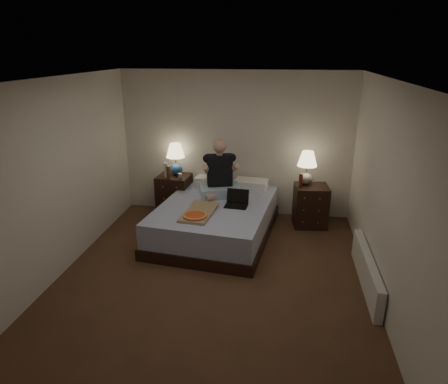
% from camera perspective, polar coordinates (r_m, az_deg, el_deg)
% --- Properties ---
extents(floor, '(4.00, 4.50, 0.00)m').
position_cam_1_polar(floor, '(5.37, -1.48, -11.83)').
color(floor, brown).
rests_on(floor, ground).
extents(ceiling, '(4.00, 4.50, 0.00)m').
position_cam_1_polar(ceiling, '(4.58, -1.76, 15.85)').
color(ceiling, white).
rests_on(ceiling, ground).
extents(wall_back, '(4.00, 0.00, 2.50)m').
position_cam_1_polar(wall_back, '(6.98, 1.68, 6.81)').
color(wall_back, silver).
rests_on(wall_back, ground).
extents(wall_front, '(4.00, 0.00, 2.50)m').
position_cam_1_polar(wall_front, '(2.86, -9.84, -13.67)').
color(wall_front, silver).
rests_on(wall_front, ground).
extents(wall_left, '(0.00, 4.50, 2.50)m').
position_cam_1_polar(wall_left, '(5.54, -22.45, 1.84)').
color(wall_left, silver).
rests_on(wall_left, ground).
extents(wall_right, '(0.00, 4.50, 2.50)m').
position_cam_1_polar(wall_right, '(4.91, 22.05, -0.30)').
color(wall_right, silver).
rests_on(wall_right, ground).
extents(bed, '(1.87, 2.34, 0.54)m').
position_cam_1_polar(bed, '(6.32, -1.22, -3.95)').
color(bed, '#5669AD').
rests_on(bed, floor).
extents(nightstand_left, '(0.59, 0.54, 0.72)m').
position_cam_1_polar(nightstand_left, '(7.18, -7.09, -0.40)').
color(nightstand_left, black).
rests_on(nightstand_left, floor).
extents(nightstand_right, '(0.58, 0.54, 0.70)m').
position_cam_1_polar(nightstand_right, '(6.81, 12.24, -1.94)').
color(nightstand_right, black).
rests_on(nightstand_right, floor).
extents(lamp_left, '(0.36, 0.36, 0.56)m').
position_cam_1_polar(lamp_left, '(7.05, -6.92, 4.67)').
color(lamp_left, '#254F88').
rests_on(lamp_left, nightstand_left).
extents(lamp_right, '(0.36, 0.36, 0.56)m').
position_cam_1_polar(lamp_right, '(6.67, 11.75, 3.37)').
color(lamp_right, gray).
rests_on(lamp_right, nightstand_right).
extents(water_bottle, '(0.07, 0.07, 0.25)m').
position_cam_1_polar(water_bottle, '(6.97, -8.25, 3.12)').
color(water_bottle, silver).
rests_on(water_bottle, nightstand_left).
extents(soda_can, '(0.07, 0.07, 0.10)m').
position_cam_1_polar(soda_can, '(6.85, -6.32, 2.26)').
color(soda_can, beige).
rests_on(soda_can, nightstand_left).
extents(beer_bottle_left, '(0.06, 0.06, 0.23)m').
position_cam_1_polar(beer_bottle_left, '(6.86, -7.96, 2.78)').
color(beer_bottle_left, '#5C300D').
rests_on(beer_bottle_left, nightstand_left).
extents(beer_bottle_right, '(0.06, 0.06, 0.23)m').
position_cam_1_polar(beer_bottle_right, '(6.55, 10.90, 1.62)').
color(beer_bottle_right, '#5E1F0D').
rests_on(beer_bottle_right, nightstand_right).
extents(person, '(0.78, 0.69, 0.93)m').
position_cam_1_polar(person, '(6.42, -0.58, 3.42)').
color(person, black).
rests_on(person, bed).
extents(laptop, '(0.36, 0.31, 0.24)m').
position_cam_1_polar(laptop, '(6.07, 1.77, -1.02)').
color(laptop, black).
rests_on(laptop, bed).
extents(pizza_box, '(0.48, 0.80, 0.08)m').
position_cam_1_polar(pizza_box, '(5.67, -4.19, -3.48)').
color(pizza_box, tan).
rests_on(pizza_box, bed).
extents(radiator, '(0.10, 1.60, 0.40)m').
position_cam_1_polar(radiator, '(5.38, 19.69, -10.54)').
color(radiator, silver).
rests_on(radiator, floor).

